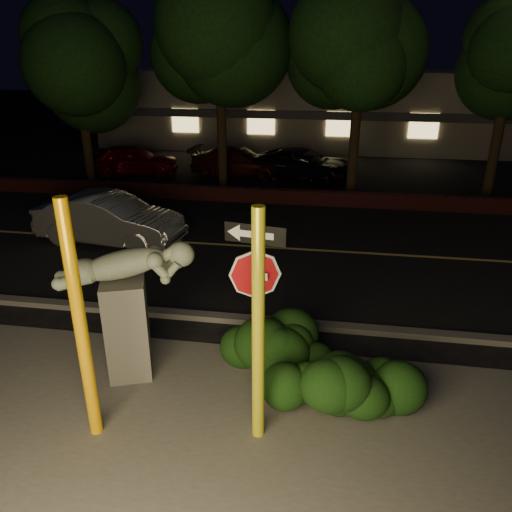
{
  "coord_description": "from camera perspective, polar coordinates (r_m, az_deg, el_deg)",
  "views": [
    {
      "loc": [
        1.88,
        -5.78,
        5.2
      ],
      "look_at": [
        0.53,
        2.63,
        1.6
      ],
      "focal_mm": 35.0,
      "sensor_mm": 36.0,
      "label": 1
    }
  ],
  "objects": [
    {
      "name": "yellow_pole_right",
      "position": [
        6.64,
        0.26,
        -8.65
      ],
      "size": [
        0.17,
        0.17,
        3.45
      ],
      "primitive_type": "cylinder",
      "color": "yellow",
      "rests_on": "ground"
    },
    {
      "name": "road",
      "position": [
        13.93,
        0.71,
        1.01
      ],
      "size": [
        80.0,
        8.0,
        0.01
      ],
      "primitive_type": "cube",
      "color": "black",
      "rests_on": "ground"
    },
    {
      "name": "parking_lot",
      "position": [
        23.44,
        4.37,
        10.05
      ],
      "size": [
        40.0,
        12.0,
        0.01
      ],
      "primitive_type": "cube",
      "color": "black",
      "rests_on": "ground"
    },
    {
      "name": "patio",
      "position": [
        7.31,
        -9.37,
        -22.76
      ],
      "size": [
        14.0,
        6.0,
        0.02
      ],
      "primitive_type": "cube",
      "color": "#4C4944",
      "rests_on": "ground"
    },
    {
      "name": "hedge_center",
      "position": [
        8.67,
        2.14,
        -9.43
      ],
      "size": [
        2.34,
        1.49,
        1.13
      ],
      "primitive_type": "ellipsoid",
      "rotation": [
        0.0,
        0.0,
        -0.23
      ],
      "color": "black",
      "rests_on": "ground"
    },
    {
      "name": "tree_far_b",
      "position": [
        19.5,
        -4.27,
        25.37
      ],
      "size": [
        5.2,
        5.2,
        8.41
      ],
      "color": "black",
      "rests_on": "ground"
    },
    {
      "name": "hedge_far_right",
      "position": [
        8.01,
        13.07,
        -13.85
      ],
      "size": [
        1.43,
        0.93,
        0.97
      ],
      "primitive_type": "ellipsoid",
      "rotation": [
        0.0,
        0.0,
        -0.04
      ],
      "color": "black",
      "rests_on": "ground"
    },
    {
      "name": "parked_car_red",
      "position": [
        22.53,
        -13.91,
        10.62
      ],
      "size": [
        4.05,
        2.19,
        1.31
      ],
      "primitive_type": "imported",
      "rotation": [
        0.0,
        0.0,
        1.75
      ],
      "color": "maroon",
      "rests_on": "ground"
    },
    {
      "name": "lane_marking",
      "position": [
        13.92,
        0.71,
        1.06
      ],
      "size": [
        80.0,
        0.12,
        0.0
      ],
      "primitive_type": "cube",
      "color": "gold",
      "rests_on": "road"
    },
    {
      "name": "brick_wall",
      "position": [
        17.89,
        2.76,
        6.82
      ],
      "size": [
        40.0,
        0.35,
        0.5
      ],
      "primitive_type": "cube",
      "color": "#431515",
      "rests_on": "ground"
    },
    {
      "name": "parked_car_darkred",
      "position": [
        21.73,
        -1.98,
        10.69
      ],
      "size": [
        4.27,
        2.02,
        1.2
      ],
      "primitive_type": "imported",
      "rotation": [
        0.0,
        0.0,
        1.49
      ],
      "color": "#39140D",
      "rests_on": "ground"
    },
    {
      "name": "yellow_pole_left",
      "position": [
        7.05,
        -19.42,
        -7.61
      ],
      "size": [
        0.18,
        0.18,
        3.55
      ],
      "primitive_type": "cylinder",
      "color": "#FBB007",
      "rests_on": "ground"
    },
    {
      "name": "tree_far_a",
      "position": [
        21.22,
        -20.14,
        22.03
      ],
      "size": [
        4.6,
        4.6,
        7.43
      ],
      "color": "black",
      "rests_on": "ground"
    },
    {
      "name": "signpost",
      "position": [
        7.56,
        -0.14,
        -2.21
      ],
      "size": [
        0.94,
        0.2,
        2.8
      ],
      "rotation": [
        0.0,
        0.0,
        -0.17
      ],
      "color": "black",
      "rests_on": "ground"
    },
    {
      "name": "hedge_right",
      "position": [
        7.66,
        7.44,
        -13.95
      ],
      "size": [
        1.97,
        1.12,
        1.26
      ],
      "primitive_type": "ellipsoid",
      "rotation": [
        0.0,
        0.0,
        0.05
      ],
      "color": "black",
      "rests_on": "ground"
    },
    {
      "name": "building",
      "position": [
        30.99,
        5.86,
        16.88
      ],
      "size": [
        22.0,
        10.2,
        4.0
      ],
      "color": "gray",
      "rests_on": "ground"
    },
    {
      "name": "parked_car_dark",
      "position": [
        21.21,
        5.36,
        10.35
      ],
      "size": [
        4.86,
        3.15,
        1.24
      ],
      "primitive_type": "imported",
      "rotation": [
        0.0,
        0.0,
        1.31
      ],
      "color": "black",
      "rests_on": "ground"
    },
    {
      "name": "ground",
      "position": [
        16.72,
        2.23,
        4.78
      ],
      "size": [
        90.0,
        90.0,
        0.0
      ],
      "primitive_type": "plane",
      "color": "black",
      "rests_on": "ground"
    },
    {
      "name": "curb",
      "position": [
        10.26,
        -2.69,
        -7.17
      ],
      "size": [
        80.0,
        0.25,
        0.12
      ],
      "primitive_type": "cube",
      "color": "#4C4944",
      "rests_on": "ground"
    },
    {
      "name": "sculpture",
      "position": [
        8.32,
        -14.59,
        -4.68
      ],
      "size": [
        2.17,
        1.25,
        2.35
      ],
      "rotation": [
        0.0,
        0.0,
        0.34
      ],
      "color": "#4C4944",
      "rests_on": "ground"
    },
    {
      "name": "silver_sedan",
      "position": [
        14.66,
        -16.41,
        4.06
      ],
      "size": [
        4.37,
        2.02,
        1.39
      ],
      "primitive_type": "imported",
      "rotation": [
        0.0,
        0.0,
        1.43
      ],
      "color": "#AEAEB2",
      "rests_on": "ground"
    },
    {
      "name": "tree_far_c",
      "position": [
        18.6,
        12.09,
        23.88
      ],
      "size": [
        4.8,
        4.8,
        7.84
      ],
      "color": "black",
      "rests_on": "ground"
    }
  ]
}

